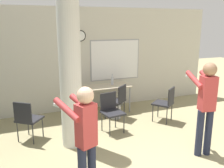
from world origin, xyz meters
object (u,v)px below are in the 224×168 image
(chair_mid_room, at_px, (166,102))
(person_playing_side, at_px, (206,102))
(folding_table, at_px, (100,88))
(chair_table_right, at_px, (117,99))
(bottle_on_table, at_px, (112,81))
(chair_table_front, at_px, (111,109))
(chair_near_pillar, at_px, (27,118))
(person_playing_front, at_px, (85,136))

(chair_mid_room, bearing_deg, person_playing_side, -99.15)
(folding_table, relative_size, chair_table_right, 1.91)
(bottle_on_table, xyz_separation_m, chair_table_front, (-0.55, -1.31, -0.33))
(bottle_on_table, bearing_deg, chair_table_front, -112.87)
(bottle_on_table, height_order, chair_near_pillar, bottle_on_table)
(person_playing_side, bearing_deg, folding_table, 109.97)
(person_playing_front, bearing_deg, person_playing_side, 9.44)
(bottle_on_table, xyz_separation_m, chair_near_pillar, (-2.32, -1.13, -0.33))
(chair_mid_room, distance_m, person_playing_front, 3.31)
(folding_table, xyz_separation_m, person_playing_side, (1.02, -2.82, 0.34))
(chair_near_pillar, relative_size, chair_table_right, 1.00)
(chair_mid_room, relative_size, chair_table_right, 1.00)
(folding_table, relative_size, chair_near_pillar, 1.91)
(chair_table_front, bearing_deg, chair_table_right, 57.05)
(chair_table_right, distance_m, person_playing_side, 2.43)
(folding_table, bearing_deg, person_playing_side, -70.03)
(chair_table_front, relative_size, chair_table_right, 1.00)
(chair_table_front, relative_size, chair_near_pillar, 1.00)
(bottle_on_table, relative_size, chair_table_front, 0.34)
(bottle_on_table, bearing_deg, chair_near_pillar, -153.97)
(chair_near_pillar, relative_size, person_playing_front, 0.54)
(chair_near_pillar, distance_m, chair_table_right, 2.27)
(folding_table, xyz_separation_m, chair_mid_room, (1.28, -1.21, -0.17))
(bottle_on_table, bearing_deg, folding_table, -170.43)
(person_playing_side, bearing_deg, chair_near_pillar, 149.36)
(bottle_on_table, height_order, person_playing_front, person_playing_front)
(folding_table, height_order, chair_mid_room, chair_mid_room)
(folding_table, height_order, person_playing_side, person_playing_side)
(chair_table_right, bearing_deg, person_playing_side, -71.66)
(chair_table_front, height_order, chair_near_pillar, same)
(bottle_on_table, height_order, chair_mid_room, bottle_on_table)
(bottle_on_table, xyz_separation_m, chair_mid_room, (0.90, -1.27, -0.33))
(bottle_on_table, xyz_separation_m, chair_table_right, (-0.11, -0.63, -0.33))
(folding_table, xyz_separation_m, chair_table_right, (0.28, -0.56, -0.17))
(chair_table_front, relative_size, chair_mid_room, 1.00)
(chair_mid_room, distance_m, chair_table_right, 1.20)
(chair_near_pillar, relative_size, person_playing_side, 0.50)
(chair_near_pillar, distance_m, person_playing_side, 3.48)
(chair_table_right, relative_size, person_playing_side, 0.50)
(chair_table_front, distance_m, chair_table_right, 0.81)
(folding_table, distance_m, chair_near_pillar, 2.22)
(person_playing_front, bearing_deg, bottle_on_table, 62.61)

